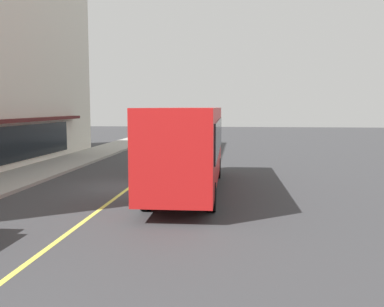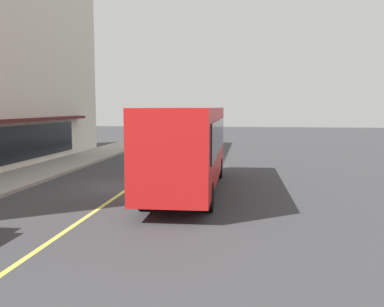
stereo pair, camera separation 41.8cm
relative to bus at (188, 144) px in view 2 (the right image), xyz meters
The scene contains 4 objects.
ground 3.37m from the bus, 78.28° to the left, with size 120.00×120.00×0.00m, color #38383A.
sidewalk 8.84m from the bus, 86.33° to the left, with size 80.00×3.20×0.15m, color #9E9B93.
lane_centre_stripe 3.36m from the bus, 78.28° to the left, with size 36.00×0.16×0.01m, color #D8D14C.
bus is the anchor object (origin of this frame).
Camera 2 is at (-18.53, -5.14, 3.53)m, focal length 40.82 mm.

